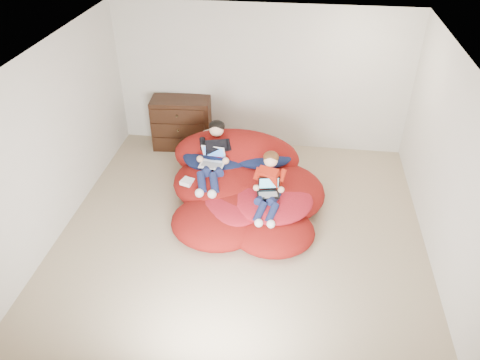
# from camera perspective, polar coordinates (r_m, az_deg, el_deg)

# --- Properties ---
(room_shell) EXTENTS (5.10, 5.10, 2.77)m
(room_shell) POSITION_cam_1_polar(r_m,az_deg,el_deg) (6.47, 0.24, -4.74)
(room_shell) COLOR tan
(room_shell) RESTS_ON ground
(dresser) EXTENTS (1.05, 0.61, 0.91)m
(dresser) POSITION_cam_1_polar(r_m,az_deg,el_deg) (8.41, -7.11, 6.89)
(dresser) COLOR black
(dresser) RESTS_ON ground
(beanbag_pile) EXTENTS (2.42, 2.39, 0.92)m
(beanbag_pile) POSITION_cam_1_polar(r_m,az_deg,el_deg) (7.02, 0.43, -0.72)
(beanbag_pile) COLOR maroon
(beanbag_pile) RESTS_ON ground
(cream_pillow) EXTENTS (0.42, 0.27, 0.27)m
(cream_pillow) POSITION_cam_1_polar(r_m,az_deg,el_deg) (7.57, -3.45, 5.19)
(cream_pillow) COLOR white
(cream_pillow) RESTS_ON beanbag_pile
(older_boy) EXTENTS (0.42, 1.18, 0.71)m
(older_boy) POSITION_cam_1_polar(r_m,az_deg,el_deg) (7.03, -3.23, 3.28)
(older_boy) COLOR black
(older_boy) RESTS_ON beanbag_pile
(younger_boy) EXTENTS (0.38, 0.94, 0.69)m
(younger_boy) POSITION_cam_1_polar(r_m,az_deg,el_deg) (6.45, 3.55, -0.42)
(younger_boy) COLOR red
(younger_boy) RESTS_ON beanbag_pile
(laptop_white) EXTENTS (0.38, 0.38, 0.25)m
(laptop_white) POSITION_cam_1_polar(r_m,az_deg,el_deg) (6.98, -3.35, 2.58)
(laptop_white) COLOR white
(laptop_white) RESTS_ON older_boy
(laptop_black) EXTENTS (0.33, 0.30, 0.22)m
(laptop_black) POSITION_cam_1_polar(r_m,az_deg,el_deg) (6.46, 3.50, -1.15)
(laptop_black) COLOR black
(laptop_black) RESTS_ON younger_boy
(power_adapter) EXTENTS (0.21, 0.21, 0.06)m
(power_adapter) POSITION_cam_1_polar(r_m,az_deg,el_deg) (6.88, -6.44, -0.21)
(power_adapter) COLOR white
(power_adapter) RESTS_ON beanbag_pile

